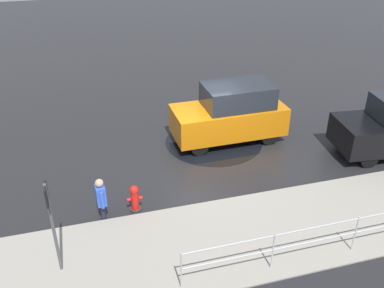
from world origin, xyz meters
name	(u,v)px	position (x,y,z in m)	size (l,w,h in m)	color
ground_plane	(206,154)	(0.00, 0.00, 0.00)	(60.00, 60.00, 0.00)	black
kerb_strip	(256,233)	(0.00, 4.20, 0.02)	(24.00, 3.20, 0.04)	gray
moving_hatchback	(231,113)	(-1.13, -0.78, 1.03)	(3.92, 1.76, 2.06)	orange
fire_hydrant	(135,198)	(2.80, 2.36, 0.40)	(0.42, 0.31, 0.80)	red
pedestrian	(101,196)	(3.69, 2.43, 0.68)	(0.27, 0.57, 1.22)	blue
metal_railing	(316,236)	(-0.93, 5.40, 0.72)	(6.47, 0.04, 1.05)	#B7BABF
sign_post	(51,216)	(4.82, 4.11, 1.58)	(0.07, 0.44, 2.40)	#4C4C51
puddle_patch	(213,141)	(-0.52, -0.77, 0.00)	(3.45, 3.45, 0.01)	black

